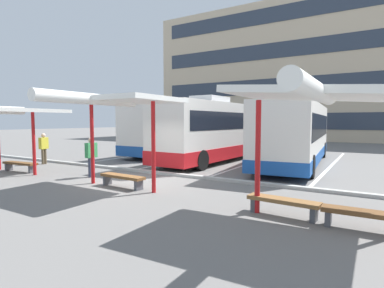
{
  "coord_description": "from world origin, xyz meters",
  "views": [
    {
      "loc": [
        8.11,
        -9.27,
        2.4
      ],
      "look_at": [
        0.29,
        3.77,
        1.26
      ],
      "focal_mm": 28.67,
      "sensor_mm": 36.0,
      "label": 1
    }
  ],
  "objects": [
    {
      "name": "bench_0",
      "position": [
        -6.32,
        -1.1,
        0.34
      ],
      "size": [
        2.01,
        0.62,
        0.45
      ],
      "color": "brown",
      "rests_on": "ground"
    },
    {
      "name": "lane_stripe_0",
      "position": [
        -6.14,
        8.82,
        0.0
      ],
      "size": [
        0.16,
        14.0,
        0.01
      ],
      "primitive_type": "cube",
      "color": "white",
      "rests_on": "ground"
    },
    {
      "name": "waiting_shelter_2",
      "position": [
        7.07,
        -1.89,
        2.94
      ],
      "size": [
        4.13,
        4.77,
        3.22
      ],
      "color": "red",
      "rests_on": "ground"
    },
    {
      "name": "coach_bus_0",
      "position": [
        -4.25,
        9.43,
        1.79
      ],
      "size": [
        2.65,
        10.18,
        3.79
      ],
      "color": "silver",
      "rests_on": "ground"
    },
    {
      "name": "coach_bus_2",
      "position": [
        4.34,
        8.2,
        1.72
      ],
      "size": [
        3.48,
        11.62,
        3.63
      ],
      "color": "silver",
      "rests_on": "ground"
    },
    {
      "name": "waiting_shelter_1",
      "position": [
        0.3,
        -1.48,
        3.05
      ],
      "size": [
        3.96,
        4.69,
        3.28
      ],
      "color": "red",
      "rests_on": "ground"
    },
    {
      "name": "bench_2",
      "position": [
        6.17,
        -1.57,
        0.34
      ],
      "size": [
        1.84,
        0.57,
        0.45
      ],
      "color": "brown",
      "rests_on": "ground"
    },
    {
      "name": "lane_stripe_1",
      "position": [
        -2.05,
        8.82,
        0.0
      ],
      "size": [
        0.16,
        14.0,
        0.01
      ],
      "primitive_type": "cube",
      "color": "white",
      "rests_on": "ground"
    },
    {
      "name": "terminal_building",
      "position": [
        0.04,
        34.3,
        8.74
      ],
      "size": [
        39.77,
        10.68,
        20.2
      ],
      "color": "#C6B293",
      "rests_on": "ground"
    },
    {
      "name": "coach_bus_1",
      "position": [
        -0.02,
        7.87,
        1.78
      ],
      "size": [
        3.0,
        11.72,
        3.8
      ],
      "color": "silver",
      "rests_on": "ground"
    },
    {
      "name": "ground_plane",
      "position": [
        0.0,
        0.0,
        0.0
      ],
      "size": [
        160.0,
        160.0,
        0.0
      ],
      "primitive_type": "plane",
      "color": "slate"
    },
    {
      "name": "platform_kerb",
      "position": [
        0.0,
        1.77,
        0.06
      ],
      "size": [
        44.0,
        0.24,
        0.12
      ],
      "primitive_type": "cube",
      "color": "#ADADA8",
      "rests_on": "ground"
    },
    {
      "name": "waiting_shelter_0",
      "position": [
        -6.32,
        -1.57,
        2.85
      ],
      "size": [
        3.95,
        5.16,
        3.07
      ],
      "color": "red",
      "rests_on": "ground"
    },
    {
      "name": "lane_stripe_2",
      "position": [
        2.05,
        8.82,
        0.0
      ],
      "size": [
        0.16,
        14.0,
        0.01
      ],
      "primitive_type": "cube",
      "color": "white",
      "rests_on": "ground"
    },
    {
      "name": "lane_stripe_3",
      "position": [
        6.14,
        8.82,
        0.0
      ],
      "size": [
        0.16,
        14.0,
        0.01
      ],
      "primitive_type": "cube",
      "color": "white",
      "rests_on": "ground"
    },
    {
      "name": "waiting_passenger_1",
      "position": [
        -2.28,
        -0.33,
        0.99
      ],
      "size": [
        0.23,
        0.5,
        1.7
      ],
      "color": "#33384C",
      "rests_on": "ground"
    },
    {
      "name": "bench_1",
      "position": [
        0.3,
        -1.16,
        0.34
      ],
      "size": [
        1.95,
        0.54,
        0.45
      ],
      "color": "brown",
      "rests_on": "ground"
    },
    {
      "name": "waiting_passenger_0",
      "position": [
        -7.74,
        1.07,
        1.0
      ],
      "size": [
        0.31,
        0.53,
        1.72
      ],
      "color": "brown",
      "rests_on": "ground"
    },
    {
      "name": "bench_3",
      "position": [
        7.97,
        -1.72,
        0.34
      ],
      "size": [
        1.75,
        0.43,
        0.45
      ],
      "color": "brown",
      "rests_on": "ground"
    }
  ]
}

